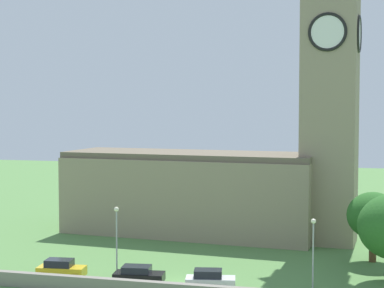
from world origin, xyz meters
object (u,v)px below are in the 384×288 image
at_px(streetlamp_central, 313,241).
at_px(church, 227,167).
at_px(car_black, 138,275).
at_px(car_white, 210,280).
at_px(tree_by_tower, 373,216).
at_px(streetlamp_west_mid, 117,231).
at_px(car_yellow, 61,269).

bearing_deg(streetlamp_central, church, 119.37).
distance_m(car_black, car_white, 6.62).
xyz_separation_m(streetlamp_central, tree_by_tower, (5.31, 11.18, 0.55)).
distance_m(car_black, streetlamp_west_mid, 4.55).
bearing_deg(church, car_yellow, -115.25).
relative_size(church, car_white, 8.19).
height_order(streetlamp_central, tree_by_tower, tree_by_tower).
relative_size(car_black, car_white, 1.04).
xyz_separation_m(car_yellow, streetlamp_west_mid, (4.97, 1.22, 3.56)).
bearing_deg(car_yellow, church, 64.75).
bearing_deg(car_yellow, tree_by_tower, 26.24).
distance_m(church, car_white, 24.89).
height_order(streetlamp_west_mid, tree_by_tower, tree_by_tower).
bearing_deg(streetlamp_west_mid, car_white, -9.97).
relative_size(car_black, tree_by_tower, 0.65).
bearing_deg(car_white, car_black, 176.05).
bearing_deg(tree_by_tower, church, 150.85).
xyz_separation_m(church, car_yellow, (-10.92, -23.15, -7.51)).
height_order(church, car_white, church).
bearing_deg(car_black, tree_by_tower, 33.77).
bearing_deg(streetlamp_west_mid, church, 74.82).
bearing_deg(car_white, car_yellow, 178.46).
relative_size(car_white, streetlamp_west_mid, 0.67).
distance_m(streetlamp_west_mid, tree_by_tower, 26.06).
height_order(car_yellow, streetlamp_central, streetlamp_central).
relative_size(car_white, streetlamp_central, 0.73).
bearing_deg(church, streetlamp_west_mid, -105.18).
relative_size(streetlamp_west_mid, tree_by_tower, 0.93).
relative_size(car_white, tree_by_tower, 0.63).
relative_size(car_yellow, streetlamp_west_mid, 0.67).
relative_size(church, car_yellow, 8.14).
bearing_deg(streetlamp_central, car_yellow, -173.58).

